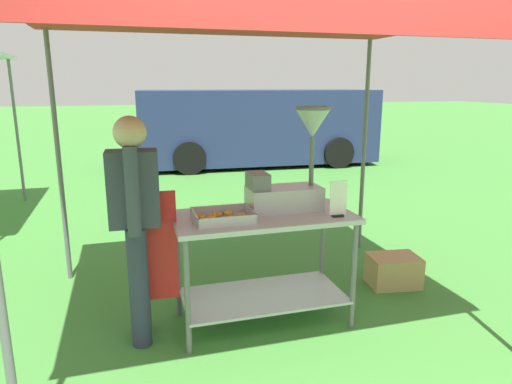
# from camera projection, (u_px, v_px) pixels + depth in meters

# --- Properties ---
(ground_plane) EXTENTS (70.00, 70.00, 0.00)m
(ground_plane) POSITION_uv_depth(u_px,v_px,m) (185.00, 185.00, 8.43)
(ground_plane) COLOR #3D7F33
(stall_canopy) EXTENTS (3.28, 2.48, 2.32)m
(stall_canopy) POSITION_uv_depth(u_px,v_px,m) (260.00, 20.00, 3.15)
(stall_canopy) COLOR slate
(stall_canopy) RESTS_ON ground
(donut_cart) EXTENTS (1.34, 0.66, 0.87)m
(donut_cart) POSITION_uv_depth(u_px,v_px,m) (263.00, 246.00, 3.44)
(donut_cart) COLOR #B7B7BC
(donut_cart) RESTS_ON ground
(donut_tray) EXTENTS (0.42, 0.33, 0.07)m
(donut_tray) POSITION_uv_depth(u_px,v_px,m) (222.00, 218.00, 3.23)
(donut_tray) COLOR #B7B7BC
(donut_tray) RESTS_ON donut_cart
(donut_fryer) EXTENTS (0.63, 0.28, 0.78)m
(donut_fryer) POSITION_uv_depth(u_px,v_px,m) (291.00, 172.00, 3.46)
(donut_fryer) COLOR #B7B7BC
(donut_fryer) RESTS_ON donut_cart
(menu_sign) EXTENTS (0.13, 0.05, 0.27)m
(menu_sign) POSITION_uv_depth(u_px,v_px,m) (338.00, 201.00, 3.30)
(menu_sign) COLOR black
(menu_sign) RESTS_ON donut_cart
(vendor) EXTENTS (0.45, 0.53, 1.61)m
(vendor) POSITION_uv_depth(u_px,v_px,m) (136.00, 219.00, 3.14)
(vendor) COLOR #2D3347
(vendor) RESTS_ON ground
(supply_crate) EXTENTS (0.48, 0.38, 0.28)m
(supply_crate) POSITION_uv_depth(u_px,v_px,m) (393.00, 271.00, 4.18)
(supply_crate) COLOR tan
(supply_crate) RESTS_ON ground
(van_navy) EXTENTS (5.37, 2.29, 1.69)m
(van_navy) POSITION_uv_depth(u_px,v_px,m) (257.00, 126.00, 10.47)
(van_navy) COLOR navy
(van_navy) RESTS_ON ground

